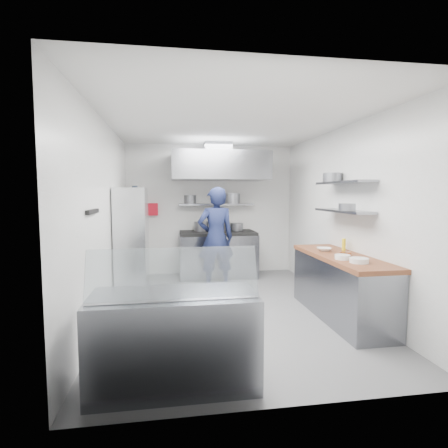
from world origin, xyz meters
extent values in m
plane|color=#5F5F61|center=(0.00, 0.00, 0.00)|extent=(5.00, 5.00, 0.00)
plane|color=silver|center=(0.00, 0.00, 2.80)|extent=(5.00, 5.00, 0.00)
cube|color=white|center=(0.00, 2.50, 1.40)|extent=(3.60, 2.80, 0.02)
cube|color=white|center=(0.00, -2.50, 1.40)|extent=(3.60, 2.80, 0.02)
cube|color=white|center=(-1.80, 0.00, 1.40)|extent=(2.80, 5.00, 0.02)
cube|color=white|center=(1.80, 0.00, 1.40)|extent=(2.80, 5.00, 0.02)
cube|color=gray|center=(0.10, 2.10, 0.45)|extent=(1.60, 0.80, 0.90)
cube|color=black|center=(0.10, 2.10, 0.93)|extent=(1.57, 0.78, 0.06)
cylinder|color=slate|center=(-0.23, 2.28, 1.06)|extent=(0.30, 0.30, 0.20)
cylinder|color=slate|center=(0.15, 2.29, 1.08)|extent=(0.35, 0.35, 0.24)
cylinder|color=slate|center=(0.53, 2.24, 1.04)|extent=(0.28, 0.28, 0.16)
cube|color=gray|center=(0.10, 2.34, 1.52)|extent=(1.60, 0.30, 0.04)
cylinder|color=slate|center=(-0.45, 2.49, 1.63)|extent=(0.26, 0.26, 0.18)
cylinder|color=slate|center=(0.42, 2.15, 1.65)|extent=(0.32, 0.32, 0.22)
cube|color=gray|center=(0.10, 1.93, 2.30)|extent=(1.90, 1.15, 0.55)
cube|color=slate|center=(0.10, 2.15, 2.68)|extent=(0.55, 0.55, 0.24)
cube|color=red|center=(-1.25, 2.44, 1.42)|extent=(0.22, 0.10, 0.26)
imported|color=#141B3D|center=(-0.06, 1.22, 0.94)|extent=(0.73, 0.52, 1.87)
cube|color=silver|center=(-1.53, 0.92, 0.93)|extent=(0.50, 0.90, 1.85)
cube|color=white|center=(-1.53, 1.08, 0.80)|extent=(0.17, 0.22, 0.19)
cube|color=yellow|center=(-1.53, 1.45, 1.30)|extent=(0.12, 0.16, 0.14)
cylinder|color=black|center=(-1.48, 1.08, 1.80)|extent=(0.10, 0.10, 0.18)
cube|color=black|center=(-1.78, -0.90, 1.55)|extent=(0.04, 0.55, 0.05)
cube|color=gray|center=(1.48, -0.60, 0.42)|extent=(0.62, 2.00, 0.84)
cube|color=brown|center=(1.48, -0.60, 0.87)|extent=(0.65, 2.04, 0.06)
cylinder|color=white|center=(1.43, -1.16, 0.93)|extent=(0.23, 0.23, 0.06)
cylinder|color=white|center=(1.34, -0.91, 0.93)|extent=(0.20, 0.20, 0.06)
cylinder|color=#B35F32|center=(1.49, -0.70, 0.93)|extent=(0.15, 0.15, 0.06)
cylinder|color=yellow|center=(1.71, -0.24, 0.99)|extent=(0.06, 0.06, 0.18)
imported|color=white|center=(1.38, -0.26, 0.93)|extent=(0.26, 0.26, 0.05)
cube|color=gray|center=(1.64, -0.30, 1.50)|extent=(0.30, 1.30, 0.04)
cube|color=gray|center=(1.64, -0.30, 1.92)|extent=(0.30, 1.30, 0.04)
cylinder|color=slate|center=(1.53, -0.63, 1.57)|extent=(0.23, 0.23, 0.10)
cylinder|color=slate|center=(1.66, 0.10, 2.01)|extent=(0.29, 0.29, 0.14)
cube|color=gray|center=(-0.86, -2.00, 0.42)|extent=(1.50, 0.70, 0.85)
cube|color=silver|center=(-0.86, -2.12, 1.07)|extent=(1.47, 0.19, 0.42)
camera|label=1|loc=(-0.89, -5.12, 1.76)|focal=28.00mm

